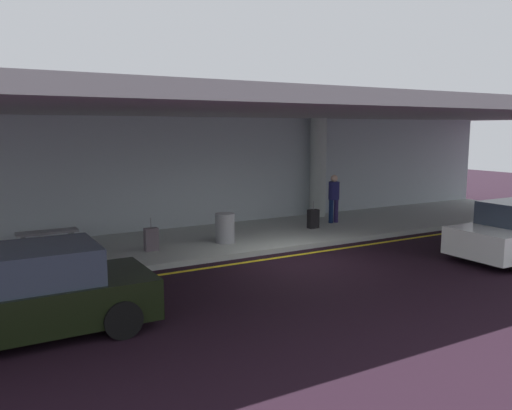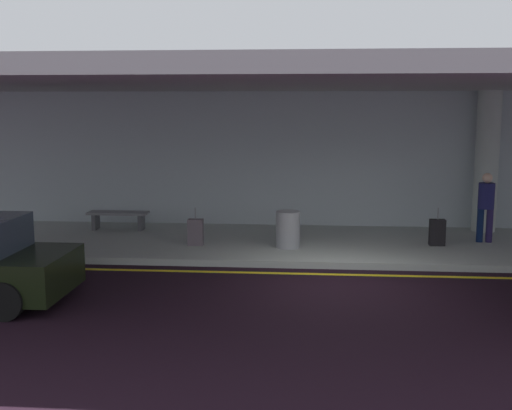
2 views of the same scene
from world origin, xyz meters
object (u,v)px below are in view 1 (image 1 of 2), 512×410
at_px(support_column_left_mid, 318,168).
at_px(suitcase_upright_primary, 313,219).
at_px(car_black, 27,295).
at_px(trash_bin_steel, 225,228).
at_px(bench_metal, 47,236).
at_px(suitcase_upright_secondary, 151,239).
at_px(traveler_with_luggage, 334,195).

bearing_deg(support_column_left_mid, suitcase_upright_primary, -129.67).
xyz_separation_m(car_black, trash_bin_steel, (5.69, 4.18, -0.14)).
bearing_deg(trash_bin_steel, support_column_left_mid, 25.20).
bearing_deg(support_column_left_mid, car_black, -148.60).
relative_size(bench_metal, trash_bin_steel, 1.88).
relative_size(support_column_left_mid, car_black, 0.89).
height_order(suitcase_upright_secondary, trash_bin_steel, suitcase_upright_secondary).
bearing_deg(trash_bin_steel, bench_metal, 158.81).
xyz_separation_m(support_column_left_mid, bench_metal, (-9.63, -0.61, -1.47)).
bearing_deg(suitcase_upright_secondary, bench_metal, 156.55).
distance_m(suitcase_upright_primary, suitcase_upright_secondary, 5.70).
distance_m(traveler_with_luggage, trash_bin_steel, 4.84).
distance_m(support_column_left_mid, suitcase_upright_secondary, 7.76).
distance_m(car_black, trash_bin_steel, 7.06).
xyz_separation_m(suitcase_upright_secondary, trash_bin_steel, (2.18, -0.06, 0.11)).
bearing_deg(suitcase_upright_primary, support_column_left_mid, 39.77).
xyz_separation_m(car_black, suitcase_upright_secondary, (3.51, 4.24, -0.25)).
bearing_deg(trash_bin_steel, suitcase_upright_primary, 8.12).
distance_m(car_black, suitcase_upright_primary, 10.31).
relative_size(suitcase_upright_primary, bench_metal, 0.56).
xyz_separation_m(support_column_left_mid, suitcase_upright_primary, (-1.56, -1.88, -1.51)).
bearing_deg(bench_metal, suitcase_upright_primary, -8.94).
xyz_separation_m(support_column_left_mid, car_black, (-10.75, -6.56, -1.26)).
relative_size(traveler_with_luggage, trash_bin_steel, 1.98).
relative_size(traveler_with_luggage, bench_metal, 1.05).
xyz_separation_m(traveler_with_luggage, suitcase_upright_secondary, (-6.89, -0.90, -0.65)).
bearing_deg(support_column_left_mid, bench_metal, -176.35).
xyz_separation_m(support_column_left_mid, suitcase_upright_secondary, (-7.25, -2.32, -1.51)).
distance_m(car_black, bench_metal, 6.06).
bearing_deg(bench_metal, car_black, -100.70).
bearing_deg(car_black, support_column_left_mid, 35.21).
height_order(support_column_left_mid, trash_bin_steel, support_column_left_mid).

